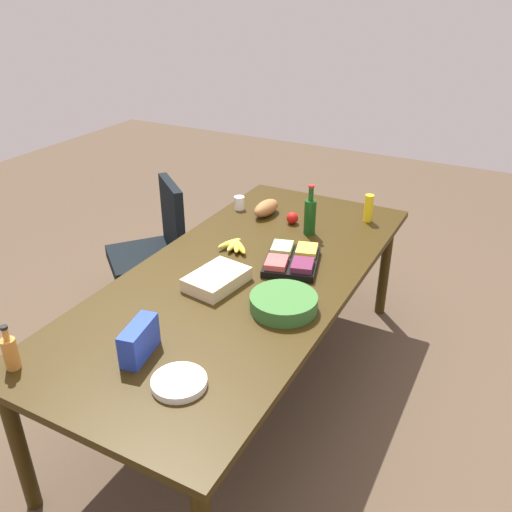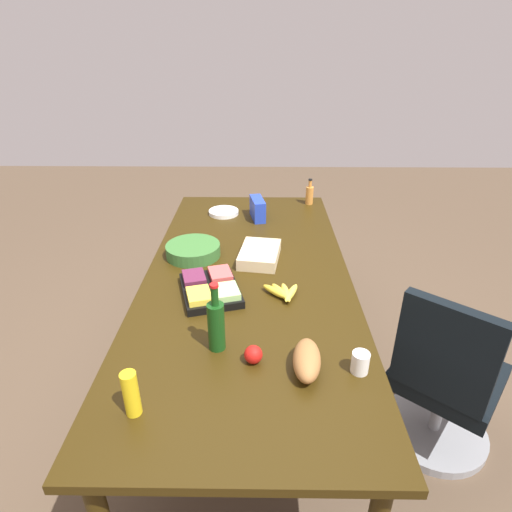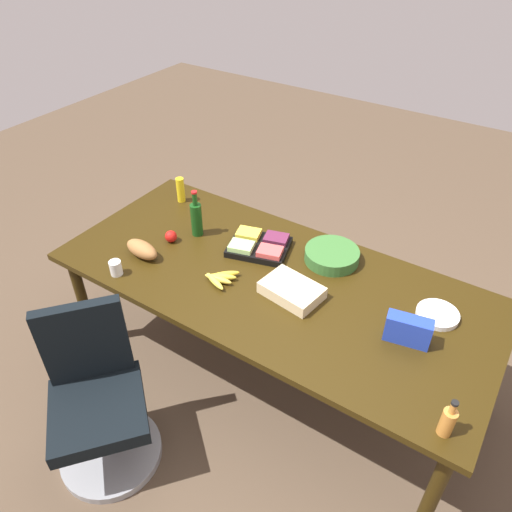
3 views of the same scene
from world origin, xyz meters
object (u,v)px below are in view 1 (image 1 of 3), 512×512
at_px(bread_loaf, 266,208).
at_px(paper_cup, 239,203).
at_px(conference_table, 244,284).
at_px(paper_plate_stack, 179,382).
at_px(mustard_bottle, 369,208).
at_px(dressing_bottle, 10,352).
at_px(sheet_cake, 217,279).
at_px(wine_bottle, 310,215).
at_px(chip_bag_blue, 139,340).
at_px(fruit_platter, 292,260).
at_px(banana_bunch, 235,245).
at_px(office_chair, 154,264).
at_px(salad_bowl, 284,303).
at_px(apple_red, 292,218).

relative_size(bread_loaf, paper_cup, 2.67).
relative_size(conference_table, paper_plate_stack, 11.51).
height_order(paper_cup, mustard_bottle, mustard_bottle).
bearing_deg(dressing_bottle, sheet_cake, 157.79).
bearing_deg(wine_bottle, sheet_cake, -12.41).
height_order(wine_bottle, mustard_bottle, wine_bottle).
height_order(wine_bottle, chip_bag_blue, wine_bottle).
xyz_separation_m(fruit_platter, banana_bunch, (-0.02, -0.37, -0.01)).
xyz_separation_m(dressing_bottle, paper_cup, (-1.89, -0.01, -0.03)).
relative_size(conference_table, office_chair, 2.63).
xyz_separation_m(fruit_platter, chip_bag_blue, (1.02, -0.23, 0.04)).
xyz_separation_m(conference_table, fruit_platter, (-0.21, 0.18, 0.10)).
xyz_separation_m(office_chair, mustard_bottle, (-0.53, 1.37, 0.50)).
xyz_separation_m(office_chair, salad_bowl, (0.67, 1.33, 0.45)).
distance_m(dressing_bottle, paper_cup, 1.89).
relative_size(paper_plate_stack, salad_bowl, 0.68).
bearing_deg(mustard_bottle, fruit_platter, -13.39).
bearing_deg(paper_cup, wine_bottle, 76.53).
relative_size(sheet_cake, bread_loaf, 1.33).
bearing_deg(banana_bunch, fruit_platter, 86.61).
relative_size(paper_cup, mustard_bottle, 0.50).
bearing_deg(banana_bunch, mustard_bottle, 143.54).
bearing_deg(salad_bowl, dressing_bottle, -41.07).
height_order(bread_loaf, paper_cup, bread_loaf).
bearing_deg(fruit_platter, chip_bag_blue, -12.87).
bearing_deg(bread_loaf, paper_cup, -91.63).
xyz_separation_m(banana_bunch, paper_cup, (-0.54, -0.28, 0.02)).
xyz_separation_m(bread_loaf, paper_cup, (-0.01, -0.21, -0.01)).
xyz_separation_m(conference_table, chip_bag_blue, (0.81, -0.05, 0.14)).
bearing_deg(mustard_bottle, paper_cup, -75.46).
bearing_deg(fruit_platter, banana_bunch, -93.39).
bearing_deg(chip_bag_blue, paper_plate_stack, 72.33).
distance_m(fruit_platter, wine_bottle, 0.44).
distance_m(sheet_cake, fruit_platter, 0.45).
xyz_separation_m(bread_loaf, mustard_bottle, (-0.22, 0.63, 0.04)).
bearing_deg(dressing_bottle, apple_red, 167.47).
bearing_deg(sheet_cake, apple_red, 178.65).
height_order(conference_table, paper_cup, paper_cup).
relative_size(conference_table, apple_red, 33.32).
bearing_deg(bread_loaf, wine_bottle, 70.21).
distance_m(paper_cup, salad_bowl, 1.27).
height_order(sheet_cake, salad_bowl, salad_bowl).
height_order(apple_red, dressing_bottle, dressing_bottle).
bearing_deg(conference_table, salad_bowl, 57.45).
distance_m(paper_cup, mustard_bottle, 0.86).
bearing_deg(bread_loaf, sheet_cake, 11.52).
relative_size(office_chair, bread_loaf, 4.01).
relative_size(paper_plate_stack, apple_red, 2.89).
relative_size(sheet_cake, chip_bag_blue, 1.45).
distance_m(conference_table, office_chair, 1.15).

